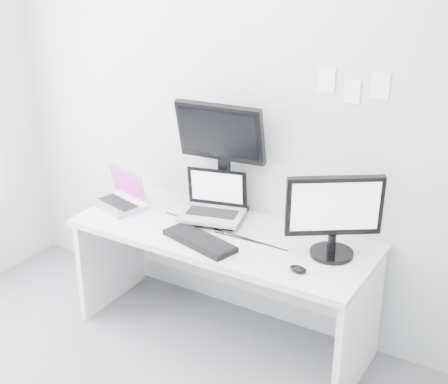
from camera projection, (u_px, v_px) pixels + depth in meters
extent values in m
plane|color=#B4B7B9|center=(253.00, 116.00, 3.94)|extent=(3.60, 0.00, 3.60)
cube|color=silver|center=(223.00, 286.00, 4.06)|extent=(1.80, 0.70, 0.73)
cube|color=#A9A9AD|center=(115.00, 188.00, 4.20)|extent=(0.39, 0.33, 0.25)
cube|color=black|center=(200.00, 191.00, 4.25)|extent=(0.11, 0.11, 0.18)
cube|color=#A0A1A7|center=(211.00, 198.00, 3.99)|extent=(0.43, 0.37, 0.31)
cube|color=black|center=(222.00, 157.00, 4.02)|extent=(0.56, 0.26, 0.74)
cube|color=black|center=(334.00, 216.00, 3.56)|extent=(0.57, 0.49, 0.48)
cube|color=black|center=(200.00, 241.00, 3.78)|extent=(0.49, 0.28, 0.03)
ellipsoid|color=black|center=(298.00, 269.00, 3.49)|extent=(0.11, 0.08, 0.03)
cube|color=white|center=(326.00, 80.00, 3.62)|extent=(0.10, 0.00, 0.14)
cube|color=white|center=(352.00, 91.00, 3.56)|extent=(0.09, 0.00, 0.13)
cube|color=white|center=(380.00, 86.00, 3.47)|extent=(0.10, 0.00, 0.14)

